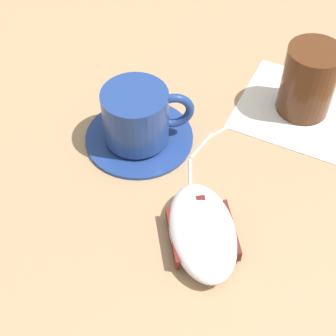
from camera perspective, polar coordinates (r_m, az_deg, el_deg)
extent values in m
plane|color=#9E7F5B|center=(0.61, 6.48, 1.67)|extent=(3.00, 3.00, 0.00)
cylinder|color=navy|center=(0.61, -3.21, 3.53)|extent=(0.13, 0.13, 0.01)
cylinder|color=navy|center=(0.59, -3.61, 5.80)|extent=(0.08, 0.08, 0.06)
torus|color=navy|center=(0.59, 0.59, 6.37)|extent=(0.05, 0.03, 0.05)
ellipsoid|color=silver|center=(0.52, 3.84, -7.01)|extent=(0.12, 0.14, 0.03)
cylinder|color=#591E19|center=(0.53, 3.19, -3.55)|extent=(0.01, 0.01, 0.01)
cube|color=#591E19|center=(0.52, 0.49, -7.72)|extent=(0.04, 0.06, 0.01)
cube|color=#591E19|center=(0.53, 7.08, -6.79)|extent=(0.04, 0.06, 0.01)
cylinder|color=white|center=(0.58, 2.46, -0.71)|extent=(0.02, 0.04, 0.00)
cylinder|color=white|center=(0.61, 3.62, 2.36)|extent=(0.01, 0.05, 0.00)
cylinder|color=white|center=(0.63, 6.43, 4.49)|extent=(0.03, 0.04, 0.00)
cylinder|color=white|center=(0.66, 9.59, 6.09)|extent=(0.03, 0.04, 0.00)
cylinder|color=white|center=(0.68, 11.62, 8.04)|extent=(0.00, 0.05, 0.00)
cylinder|color=white|center=(0.72, 12.70, 10.24)|extent=(0.01, 0.05, 0.00)
sphere|color=white|center=(0.56, 2.49, -2.52)|extent=(0.00, 0.00, 0.00)
sphere|color=white|center=(0.59, 2.43, 1.02)|extent=(0.00, 0.00, 0.00)
sphere|color=white|center=(0.62, 4.77, 3.65)|extent=(0.00, 0.00, 0.00)
sphere|color=white|center=(0.64, 8.04, 5.30)|extent=(0.00, 0.00, 0.00)
sphere|color=white|center=(0.67, 11.07, 6.85)|extent=(0.00, 0.00, 0.00)
sphere|color=white|center=(0.70, 12.14, 9.18)|extent=(0.00, 0.00, 0.00)
sphere|color=white|center=(0.74, 13.24, 11.24)|extent=(0.00, 0.00, 0.00)
cube|color=silver|center=(0.67, 14.19, 6.46)|extent=(0.15, 0.15, 0.00)
cylinder|color=#4C2814|center=(0.64, 15.34, 9.34)|extent=(0.07, 0.07, 0.09)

